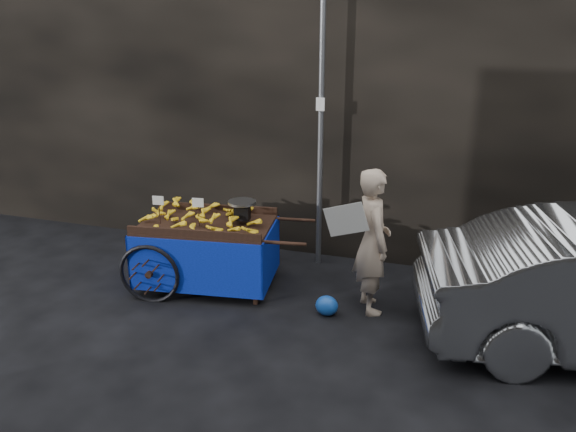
% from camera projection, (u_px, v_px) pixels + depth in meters
% --- Properties ---
extents(ground, '(80.00, 80.00, 0.00)m').
position_uv_depth(ground, '(271.00, 297.00, 7.50)').
color(ground, black).
rests_on(ground, ground).
extents(building_wall, '(13.50, 2.00, 5.00)m').
position_uv_depth(building_wall, '(348.00, 87.00, 8.89)').
color(building_wall, black).
rests_on(building_wall, ground).
extents(street_pole, '(0.12, 0.10, 4.00)m').
position_uv_depth(street_pole, '(321.00, 132.00, 7.91)').
color(street_pole, slate).
rests_on(street_pole, ground).
extents(banana_cart, '(2.57, 1.45, 1.33)m').
position_uv_depth(banana_cart, '(202.00, 229.00, 7.59)').
color(banana_cart, black).
rests_on(banana_cart, ground).
extents(vendor, '(0.94, 0.80, 1.85)m').
position_uv_depth(vendor, '(373.00, 241.00, 6.91)').
color(vendor, '#C5AB92').
rests_on(vendor, ground).
extents(plastic_bag, '(0.29, 0.23, 0.26)m').
position_uv_depth(plastic_bag, '(327.00, 306.00, 7.00)').
color(plastic_bag, blue).
rests_on(plastic_bag, ground).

